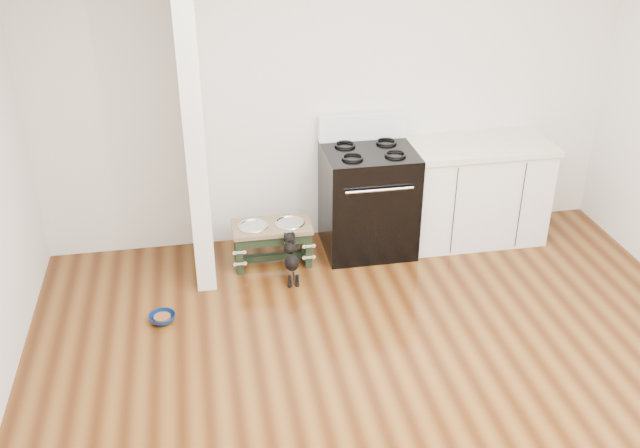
{
  "coord_description": "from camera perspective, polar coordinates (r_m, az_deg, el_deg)",
  "views": [
    {
      "loc": [
        -1.16,
        -3.19,
        3.15
      ],
      "look_at": [
        -0.26,
        1.66,
        0.54
      ],
      "focal_mm": 40.0,
      "sensor_mm": 36.0,
      "label": 1
    }
  ],
  "objects": [
    {
      "name": "oven_range",
      "position": [
        6.14,
        3.86,
        2.05
      ],
      "size": [
        0.76,
        0.69,
        1.14
      ],
      "color": "black",
      "rests_on": "ground"
    },
    {
      "name": "ground",
      "position": [
        4.63,
        7.22,
        -15.25
      ],
      "size": [
        5.0,
        5.0,
        0.0
      ],
      "primitive_type": "plane",
      "color": "#3F1E0B",
      "rests_on": "ground"
    },
    {
      "name": "cabinet_run",
      "position": [
        6.47,
        12.28,
        2.57
      ],
      "size": [
        1.24,
        0.64,
        0.91
      ],
      "color": "silver",
      "rests_on": "ground"
    },
    {
      "name": "partition_wall",
      "position": [
        5.59,
        -10.19,
        8.66
      ],
      "size": [
        0.15,
        0.8,
        2.7
      ],
      "primitive_type": "cube",
      "color": "silver",
      "rests_on": "ground"
    },
    {
      "name": "floor_bowl",
      "position": [
        5.51,
        -12.5,
        -7.36
      ],
      "size": [
        0.25,
        0.25,
        0.06
      ],
      "rotation": [
        0.0,
        0.0,
        0.33
      ],
      "color": "navy",
      "rests_on": "ground"
    },
    {
      "name": "puppy",
      "position": [
        5.77,
        -2.32,
        -2.63
      ],
      "size": [
        0.12,
        0.34,
        0.4
      ],
      "color": "black",
      "rests_on": "ground"
    },
    {
      "name": "dog_feeder",
      "position": [
        6.0,
        -3.86,
        -0.97
      ],
      "size": [
        0.66,
        0.35,
        0.38
      ],
      "color": "black",
      "rests_on": "ground"
    },
    {
      "name": "room_shell",
      "position": [
        3.72,
        8.69,
        3.27
      ],
      "size": [
        5.0,
        5.0,
        5.0
      ],
      "color": "silver",
      "rests_on": "ground"
    }
  ]
}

